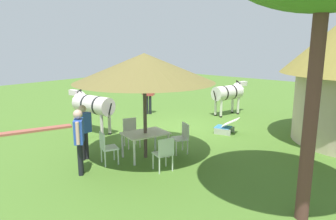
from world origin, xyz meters
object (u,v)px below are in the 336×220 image
object	(u,v)px
guest_beside_umbrella	(79,136)
zebra_by_umbrella	(228,93)
patio_chair_near_hut	(164,152)
striped_lounge_chair	(226,127)
zebra_nearest_camera	(92,105)
patio_dining_table	(145,136)
patio_chair_east_end	(182,136)
patio_chair_west_end	(131,130)
shade_umbrella	(144,68)
guest_behind_table	(83,127)
standing_watcher	(148,92)
patio_chair_near_lawn	(106,146)

from	to	relation	value
guest_beside_umbrella	zebra_by_umbrella	xyz separation A→B (m)	(-8.27, -0.61, 0.01)
patio_chair_near_hut	guest_beside_umbrella	bearing A→B (deg)	156.15
striped_lounge_chair	zebra_nearest_camera	bearing A→B (deg)	115.83
patio_dining_table	patio_chair_east_end	distance (m)	1.15
patio_chair_west_end	striped_lounge_chair	world-z (taller)	patio_chair_west_end
patio_chair_east_end	zebra_nearest_camera	bearing A→B (deg)	34.94
patio_dining_table	patio_chair_near_hut	size ratio (longest dim) A/B	1.56
shade_umbrella	guest_behind_table	distance (m)	2.37
patio_dining_table	patio_chair_near_hut	distance (m)	1.15
patio_chair_west_end	guest_beside_umbrella	xyz separation A→B (m)	(2.33, 0.67, 0.48)
striped_lounge_chair	patio_chair_east_end	bearing A→B (deg)	167.89
standing_watcher	striped_lounge_chair	size ratio (longest dim) A/B	1.87
patio_chair_near_lawn	guest_behind_table	distance (m)	0.88
patio_dining_table	patio_chair_west_end	bearing A→B (deg)	-111.55
patio_chair_near_lawn	standing_watcher	xyz separation A→B (m)	(-5.17, -3.43, 0.51)
shade_umbrella	patio_chair_east_end	world-z (taller)	shade_umbrella
patio_chair_east_end	guest_behind_table	bearing A→B (deg)	81.06
guest_behind_table	zebra_by_umbrella	xyz separation A→B (m)	(-7.60, 0.17, 0.06)
guest_behind_table	guest_beside_umbrella	bearing A→B (deg)	-131.24
striped_lounge_chair	zebra_by_umbrella	world-z (taller)	zebra_by_umbrella
patio_dining_table	patio_chair_near_hut	bearing A→B (deg)	69.54
patio_chair_west_end	standing_watcher	distance (m)	4.67
patio_chair_near_lawn	guest_beside_umbrella	bearing A→B (deg)	-64.16
guest_beside_umbrella	shade_umbrella	bearing A→B (deg)	-62.14
shade_umbrella	patio_chair_near_hut	xyz separation A→B (m)	(0.40, 1.07, -2.06)
shade_umbrella	patio_dining_table	bearing A→B (deg)	-165.96
patio_chair_near_lawn	zebra_by_umbrella	size ratio (longest dim) A/B	0.43
guest_beside_umbrella	zebra_nearest_camera	world-z (taller)	guest_beside_umbrella
patio_dining_table	striped_lounge_chair	size ratio (longest dim) A/B	1.53
zebra_by_umbrella	patio_chair_near_lawn	bearing A→B (deg)	-71.88
shade_umbrella	zebra_nearest_camera	size ratio (longest dim) A/B	1.70
shade_umbrella	patio_chair_west_end	world-z (taller)	shade_umbrella
patio_dining_table	striped_lounge_chair	distance (m)	3.72
shade_umbrella	patio_chair_west_end	size ratio (longest dim) A/B	4.34
patio_chair_near_hut	patio_chair_west_end	size ratio (longest dim) A/B	1.00
patio_chair_near_hut	patio_chair_east_end	distance (m)	1.50
patio_chair_near_hut	patio_chair_near_lawn	xyz separation A→B (m)	(0.65, -1.52, 0.00)
patio_chair_west_end	guest_behind_table	bearing A→B (deg)	17.40
patio_dining_table	guest_beside_umbrella	xyz separation A→B (m)	(1.91, -0.40, 0.35)
patio_chair_near_lawn	patio_chair_east_end	bearing A→B (deg)	87.07
guest_beside_umbrella	striped_lounge_chair	xyz separation A→B (m)	(-5.57, 0.89, -0.75)
patio_chair_west_end	patio_chair_near_hut	bearing A→B (deg)	90.54
shade_umbrella	patio_dining_table	world-z (taller)	shade_umbrella
patio_chair_east_end	zebra_by_umbrella	distance (m)	5.60
patio_dining_table	striped_lounge_chair	xyz separation A→B (m)	(-3.66, 0.49, -0.40)
patio_chair_west_end	patio_chair_near_lawn	world-z (taller)	same
patio_chair_near_hut	patio_dining_table	bearing A→B (deg)	90.00
patio_dining_table	patio_chair_near_lawn	distance (m)	1.15
shade_umbrella	patio_dining_table	xyz separation A→B (m)	(-0.00, -0.00, -1.93)
guest_behind_table	striped_lounge_chair	distance (m)	5.23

